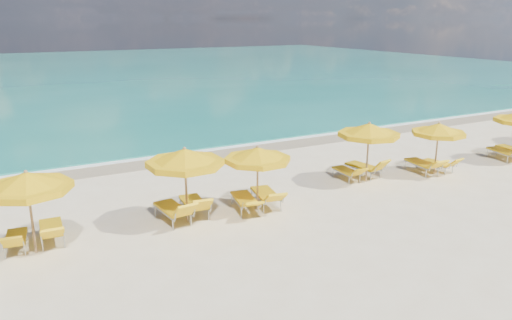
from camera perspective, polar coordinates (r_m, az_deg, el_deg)
ground_plane at (r=17.21m, az=2.41°, el=-5.05°), size 120.00×120.00×0.00m
ocean at (r=62.60m, az=-21.20°, el=9.18°), size 120.00×80.00×0.30m
wet_sand_band at (r=23.54m, az=-6.92°, el=0.63°), size 120.00×2.60×0.01m
foam_line at (r=24.26m, az=-7.63°, el=1.06°), size 120.00×1.20×0.03m
whitecap_near at (r=31.43m, az=-23.89°, el=3.23°), size 14.00×0.36×0.05m
whitecap_far at (r=41.58m, az=-5.28°, el=7.30°), size 18.00×0.30×0.05m
umbrella_2 at (r=14.33m, az=-24.71°, el=-2.37°), size 2.57×2.57×2.36m
umbrella_3 at (r=15.21m, az=-8.13°, el=0.20°), size 3.18×3.18×2.43m
umbrella_4 at (r=16.09m, az=0.17°, el=0.54°), size 2.80×2.80×2.21m
umbrella_5 at (r=19.45m, az=12.79°, el=3.28°), size 2.68×2.68×2.38m
umbrella_6 at (r=21.31m, az=20.15°, el=3.27°), size 2.67×2.67×2.17m
lounger_2_left at (r=15.37m, az=-25.71°, el=-8.52°), size 0.76×1.66×0.78m
lounger_2_right at (r=15.48m, az=-22.28°, el=-7.82°), size 0.75×1.91×0.84m
lounger_3_left at (r=15.87m, az=-9.43°, el=-6.14°), size 0.84×2.02×0.95m
lounger_3_right at (r=16.29m, az=-7.05°, el=-5.46°), size 0.88×2.00×0.93m
lounger_4_left at (r=16.56m, az=-1.26°, el=-5.03°), size 1.02×2.06×0.74m
lounger_4_right at (r=16.96m, az=1.19°, el=-4.48°), size 1.03×2.10×0.86m
lounger_5_left at (r=20.00m, az=10.35°, el=-1.65°), size 0.67×1.73×0.74m
lounger_5_right at (r=20.56m, az=12.25°, el=-1.18°), size 0.89×1.94×0.92m
lounger_6_left at (r=21.63m, az=18.46°, el=-0.80°), size 0.89×2.04×0.86m
lounger_6_right at (r=22.10m, az=20.09°, el=-0.69°), size 0.76×1.71×0.77m
lounger_7_left at (r=25.09m, az=26.39°, el=0.56°), size 0.95×1.92×0.83m
lounger_7_right at (r=25.79m, az=27.22°, el=0.81°), size 0.82×1.91×0.74m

